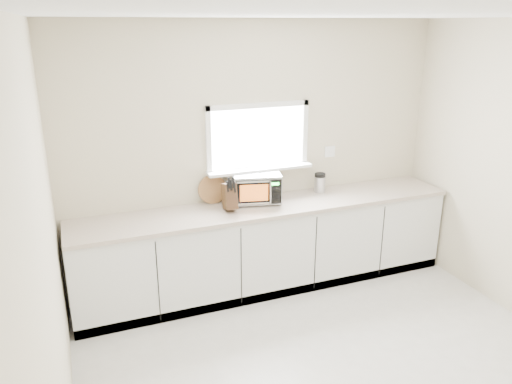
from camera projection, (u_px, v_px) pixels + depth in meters
name	position (u px, v px, depth m)	size (l,w,h in m)	color
back_wall	(257.00, 155.00, 5.14)	(4.00, 0.17, 2.70)	beige
cabinets	(268.00, 247.00, 5.18)	(3.92, 0.60, 0.88)	silver
countertop	(268.00, 206.00, 5.02)	(3.92, 0.64, 0.04)	#C0B59E
microwave	(256.00, 187.00, 5.06)	(0.54, 0.47, 0.30)	black
knife_block	(230.00, 196.00, 4.82)	(0.13, 0.25, 0.35)	#483019
cutting_board	(212.00, 189.00, 5.02)	(0.29, 0.29, 0.02)	olive
coffee_grinder	(320.00, 182.00, 5.37)	(0.15, 0.15, 0.21)	#ADAFB4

